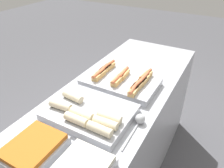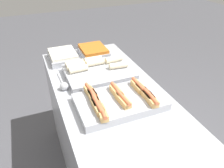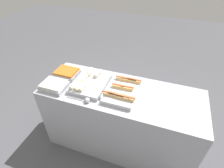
% 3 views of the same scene
% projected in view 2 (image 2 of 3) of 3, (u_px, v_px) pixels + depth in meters
% --- Properties ---
extents(counter, '(1.80, 0.68, 0.91)m').
position_uv_depth(counter, '(117.00, 154.00, 1.58)').
color(counter, '#A8AAB2').
rests_on(counter, ground_plane).
extents(tray_hotdogs, '(0.35, 0.51, 0.10)m').
position_uv_depth(tray_hotdogs, '(119.00, 101.00, 1.29)').
color(tray_hotdogs, '#A8AAB2').
rests_on(tray_hotdogs, counter).
extents(tray_wraps, '(0.36, 0.48, 0.10)m').
position_uv_depth(tray_wraps, '(98.00, 71.00, 1.60)').
color(tray_wraps, '#A8AAB2').
rests_on(tray_wraps, counter).
extents(tray_side_front, '(0.27, 0.22, 0.07)m').
position_uv_depth(tray_side_front, '(63.00, 56.00, 1.82)').
color(tray_side_front, '#A8AAB2').
rests_on(tray_side_front, counter).
extents(tray_side_back, '(0.27, 0.22, 0.07)m').
position_uv_depth(tray_side_back, '(93.00, 51.00, 1.90)').
color(tray_side_back, '#A8AAB2').
rests_on(tray_side_back, counter).
extents(serving_spoon_near, '(0.26, 0.06, 0.06)m').
position_uv_depth(serving_spoon_near, '(64.00, 86.00, 1.45)').
color(serving_spoon_near, '#B2B5BA').
rests_on(serving_spoon_near, counter).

